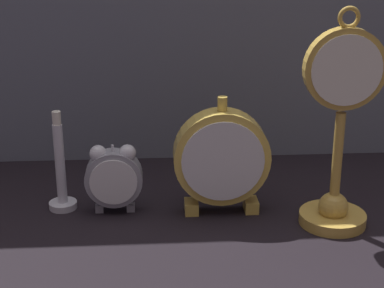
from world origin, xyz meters
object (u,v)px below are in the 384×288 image
(brass_candlestick, at_px, (61,177))
(mantel_clock_silver, at_px, (222,158))
(alarm_clock_twin_bell, at_px, (114,176))
(pocket_watch_on_stand, at_px, (339,140))

(brass_candlestick, bearing_deg, mantel_clock_silver, -6.97)
(alarm_clock_twin_bell, bearing_deg, pocket_watch_on_stand, -10.72)
(mantel_clock_silver, bearing_deg, brass_candlestick, 173.03)
(alarm_clock_twin_bell, xyz_separation_m, brass_candlestick, (-0.08, 0.02, -0.01))
(pocket_watch_on_stand, xyz_separation_m, alarm_clock_twin_bell, (-0.31, 0.06, -0.07))
(pocket_watch_on_stand, distance_m, alarm_clock_twin_bell, 0.33)
(pocket_watch_on_stand, xyz_separation_m, brass_candlestick, (-0.39, 0.08, -0.08))
(mantel_clock_silver, xyz_separation_m, brass_candlestick, (-0.24, 0.03, -0.03))
(alarm_clock_twin_bell, relative_size, brass_candlestick, 0.69)
(alarm_clock_twin_bell, distance_m, mantel_clock_silver, 0.16)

